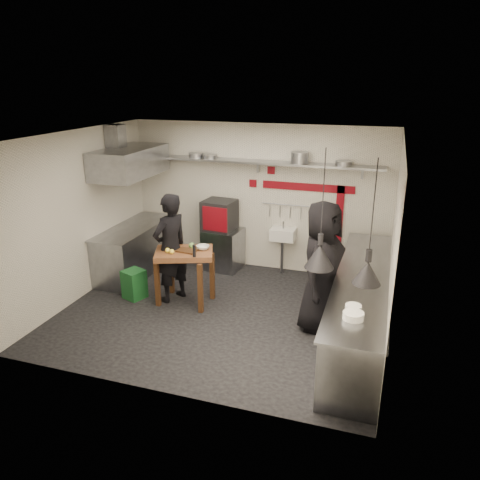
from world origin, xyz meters
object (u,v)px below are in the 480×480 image
(combi_oven, at_px, (219,215))
(chef_right, at_px, (322,267))
(prep_table, at_px, (185,277))
(chef_left, at_px, (171,248))
(green_bin, at_px, (134,284))
(oven_stand, at_px, (223,249))

(combi_oven, xyz_separation_m, chef_right, (2.22, -1.72, -0.11))
(prep_table, bearing_deg, chef_right, -24.48)
(chef_left, bearing_deg, combi_oven, -166.88)
(prep_table, distance_m, chef_right, 2.32)
(prep_table, bearing_deg, green_bin, 166.83)
(oven_stand, bearing_deg, chef_left, -96.55)
(green_bin, xyz_separation_m, chef_left, (0.64, 0.16, 0.67))
(prep_table, relative_size, chef_left, 0.50)
(combi_oven, height_order, prep_table, combi_oven)
(prep_table, bearing_deg, combi_oven, 68.02)
(chef_left, bearing_deg, prep_table, 105.59)
(prep_table, bearing_deg, chef_left, 150.95)
(oven_stand, height_order, prep_table, prep_table)
(oven_stand, xyz_separation_m, chef_left, (-0.35, -1.56, 0.52))
(oven_stand, distance_m, chef_right, 2.84)
(green_bin, bearing_deg, combi_oven, 61.05)
(oven_stand, xyz_separation_m, prep_table, (-0.09, -1.60, 0.06))
(prep_table, bearing_deg, oven_stand, 65.98)
(chef_left, xyz_separation_m, chef_right, (2.51, -0.19, 0.06))
(prep_table, distance_m, chef_left, 0.53)
(chef_right, bearing_deg, chef_left, 99.57)
(combi_oven, distance_m, chef_left, 1.57)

